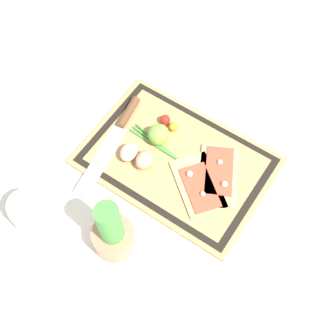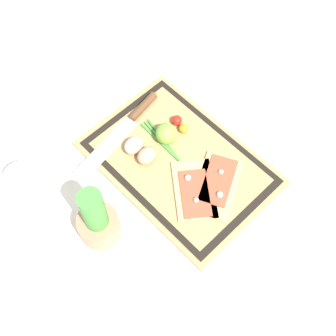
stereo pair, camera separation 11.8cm
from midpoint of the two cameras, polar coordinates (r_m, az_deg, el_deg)
ground_plane at (r=1.22m, az=4.13°, el=0.20°), size 6.00×6.00×0.00m
cutting_board at (r=1.22m, az=4.16°, el=0.37°), size 0.48×0.33×0.02m
pizza_slice_near at (r=1.18m, az=8.86°, el=-2.28°), size 0.17×0.20×0.02m
pizza_slice_far at (r=1.17m, az=6.09°, el=-3.01°), size 0.19×0.18×0.02m
knife at (r=1.26m, az=-1.94°, el=5.55°), size 0.08×0.32×0.02m
egg_brown at (r=1.19m, az=0.24°, el=1.26°), size 0.04×0.05×0.04m
egg_pink at (r=1.21m, az=-1.42°, el=2.52°), size 0.04×0.05×0.04m
lime at (r=1.22m, az=2.55°, el=3.97°), size 0.06×0.06×0.06m
cherry_tomato_red at (r=1.26m, az=3.77°, el=5.58°), size 0.03×0.03×0.03m
cherry_tomato_yellow at (r=1.25m, az=4.61°, el=4.59°), size 0.03×0.03×0.03m
scallion_bunch at (r=1.21m, az=4.34°, el=0.75°), size 0.30×0.06×0.01m
herb_pot at (r=1.08m, az=-5.46°, el=-6.84°), size 0.10×0.10×0.20m
sauce_jar at (r=1.17m, az=-14.11°, el=-2.57°), size 0.09×0.09×0.11m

